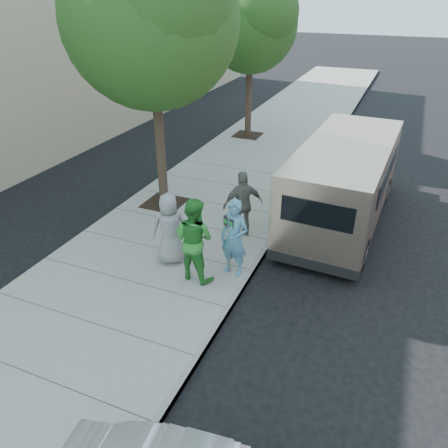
% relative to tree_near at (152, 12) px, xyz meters
% --- Properties ---
extents(ground, '(120.00, 120.00, 0.00)m').
position_rel_tree_near_xyz_m(ground, '(2.25, -2.40, -5.55)').
color(ground, black).
rests_on(ground, ground).
extents(sidewalk, '(5.00, 60.00, 0.15)m').
position_rel_tree_near_xyz_m(sidewalk, '(1.25, -2.40, -5.47)').
color(sidewalk, gray).
rests_on(sidewalk, ground).
extents(curb_face, '(0.12, 60.00, 0.16)m').
position_rel_tree_near_xyz_m(curb_face, '(3.69, -2.40, -5.47)').
color(curb_face, gray).
rests_on(curb_face, ground).
extents(tree_near, '(4.62, 4.60, 7.53)m').
position_rel_tree_near_xyz_m(tree_near, '(0.00, 0.00, 0.00)').
color(tree_near, black).
rests_on(tree_near, sidewalk).
extents(tree_far, '(3.92, 3.80, 6.49)m').
position_rel_tree_near_xyz_m(tree_far, '(-0.00, 7.60, -0.66)').
color(tree_far, black).
rests_on(tree_far, sidewalk).
extents(parking_meter, '(0.32, 0.21, 1.46)m').
position_rel_tree_near_xyz_m(parking_meter, '(3.23, -2.65, -4.34)').
color(parking_meter, gray).
rests_on(parking_meter, sidewalk).
extents(van, '(2.48, 6.63, 2.43)m').
position_rel_tree_near_xyz_m(van, '(5.16, 1.16, -4.26)').
color(van, beige).
rests_on(van, ground).
extents(person_officer, '(0.75, 0.56, 1.88)m').
position_rel_tree_near_xyz_m(person_officer, '(3.34, -2.64, -4.46)').
color(person_officer, '#5290B0').
rests_on(person_officer, sidewalk).
extents(person_green_shirt, '(1.08, 0.90, 2.01)m').
position_rel_tree_near_xyz_m(person_green_shirt, '(2.57, -3.14, -4.39)').
color(person_green_shirt, green).
rests_on(person_green_shirt, sidewalk).
extents(person_gray_shirt, '(1.05, 0.94, 1.80)m').
position_rel_tree_near_xyz_m(person_gray_shirt, '(1.74, -2.76, -4.50)').
color(person_gray_shirt, gray).
rests_on(person_gray_shirt, sidewalk).
extents(person_striped_polo, '(1.13, 1.02, 1.84)m').
position_rel_tree_near_xyz_m(person_striped_polo, '(2.90, -0.90, -4.47)').
color(person_striped_polo, slate).
rests_on(person_striped_polo, sidewalk).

